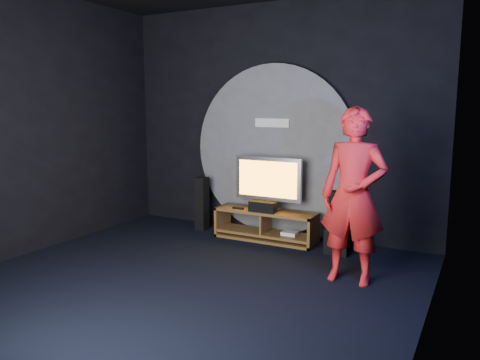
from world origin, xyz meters
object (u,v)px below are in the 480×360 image
Objects in this scene: media_console at (266,227)px; tower_speaker_left at (202,204)px; player at (354,196)px; tv at (268,181)px; tower_speaker_right at (336,222)px; subwoofer at (338,241)px.

media_console is 1.80× the size of tower_speaker_left.
media_console is 2.03m from player.
tower_speaker_right is at bearing -9.78° from tv.
subwoofer is at bearing -9.26° from tv.
subwoofer is 1.31m from player.
tower_speaker_right is 0.25m from subwoofer.
tower_speaker_left is 2.98m from player.
media_console is 0.77× the size of player.
tower_speaker_left reaches higher than media_console.
player reaches higher than media_console.
subwoofer is at bearing 113.14° from player.
tower_speaker_left is 2.26m from tower_speaker_right.
tower_speaker_left is at bearing 156.77° from player.
tower_speaker_left is (-1.17, 0.06, 0.23)m from media_console.
tv is 1.92m from player.
media_console is at bearing -84.39° from tv.
player is (1.55, -1.05, 0.79)m from media_console.
media_console reaches higher than subwoofer.
player is at bearing -65.82° from subwoofer.
tower_speaker_left is 1.00× the size of tower_speaker_right.
tower_speaker_left is 0.43× the size of player.
tv is 2.99× the size of subwoofer.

